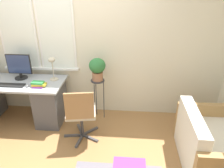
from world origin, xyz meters
TOP-DOWN VIEW (x-y plane):
  - ground_plane at (0.00, 0.00)m, footprint 14.00×14.00m
  - wall_back_with_window at (-0.02, 0.78)m, footprint 9.00×0.12m
  - desk at (-0.98, 0.35)m, footprint 1.68×0.70m
  - monitor at (-0.90, 0.50)m, footprint 0.41×0.21m
  - keyboard at (-0.93, 0.20)m, footprint 0.43×0.13m
  - mouse at (-0.65, 0.18)m, footprint 0.04×0.06m
  - desk_lamp at (-0.32, 0.49)m, footprint 0.14×0.14m
  - book_stack at (-0.48, 0.21)m, footprint 0.22×0.17m
  - office_chair_swivel at (0.25, -0.11)m, footprint 0.56×0.56m
  - couch_loveseat at (2.05, -0.43)m, footprint 0.79×1.14m
  - plant_stand at (0.42, 0.51)m, footprint 0.23×0.23m
  - potted_plant at (0.42, 0.51)m, footprint 0.27×0.27m

SIDE VIEW (x-z plane):
  - ground_plane at x=0.00m, z-range 0.00..0.00m
  - couch_loveseat at x=2.05m, z-range -0.11..0.64m
  - desk at x=-0.98m, z-range 0.02..0.75m
  - office_chair_swivel at x=0.25m, z-range 0.04..0.93m
  - plant_stand at x=0.42m, z-range 0.25..1.00m
  - keyboard at x=-0.93m, z-range 0.73..0.75m
  - mouse at x=-0.65m, z-range 0.73..0.76m
  - book_stack at x=-0.48m, z-range 0.73..0.81m
  - monitor at x=-0.90m, z-range 0.73..1.15m
  - potted_plant at x=0.42m, z-range 0.77..1.15m
  - desk_lamp at x=-0.32m, z-range 0.81..1.21m
  - wall_back_with_window at x=-0.02m, z-range 0.00..2.70m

